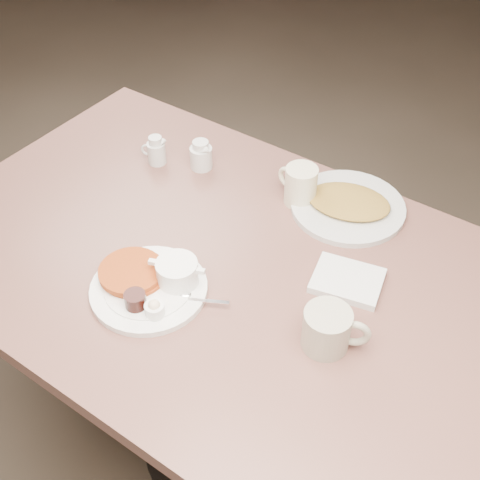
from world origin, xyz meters
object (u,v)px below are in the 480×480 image
Objects in this scene: creamer_left at (156,151)px; hash_plate at (348,205)px; coffee_mug_far at (300,185)px; main_plate at (152,282)px; coffee_mug_near at (328,329)px; creamer_right at (201,155)px; diner_table at (235,316)px.

hash_plate is (0.51, 0.12, -0.02)m from creamer_left.
coffee_mug_far is 0.35× the size of hash_plate.
main_plate is 0.46m from creamer_left.
coffee_mug_near is 0.42× the size of hash_plate.
coffee_mug_far is 0.41m from creamer_left.
coffee_mug_near is 0.73m from creamer_left.
hash_plate is at bearing 9.58° from creamer_right.
creamer_right is 0.41m from hash_plate.
coffee_mug_far is at bearing 76.65° from main_plate.
coffee_mug_far is 0.13m from hash_plate.
creamer_left is at bearing 153.08° from diner_table.
coffee_mug_near is (0.38, 0.09, 0.02)m from main_plate.
creamer_right is at bearing 25.53° from creamer_left.
coffee_mug_far is at bearing 5.32° from creamer_right.
main_plate reaches higher than hash_plate.
coffee_mug_near is 0.43m from hash_plate.
coffee_mug_far reaches higher than creamer_right.
coffee_mug_near is 0.65m from creamer_right.
main_plate is at bearing -50.76° from creamer_left.
diner_table is at bearing -89.11° from coffee_mug_far.
main_plate is 4.05× the size of creamer_right.
coffee_mug_far is at bearing 90.89° from diner_table.
diner_table is 0.44m from creamer_right.
hash_plate is (0.40, 0.07, -0.02)m from creamer_right.
main_plate is 2.77× the size of coffee_mug_far.
creamer_right is at bearing 114.01° from main_plate.
coffee_mug_near is 1.20× the size of coffee_mug_far.
main_plate is 2.30× the size of coffee_mug_near.
coffee_mug_far is 0.29m from creamer_right.
diner_table is 10.30× the size of coffee_mug_near.
creamer_right is (-0.29, 0.26, 0.21)m from diner_table.
diner_table is 12.40× the size of coffee_mug_far.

